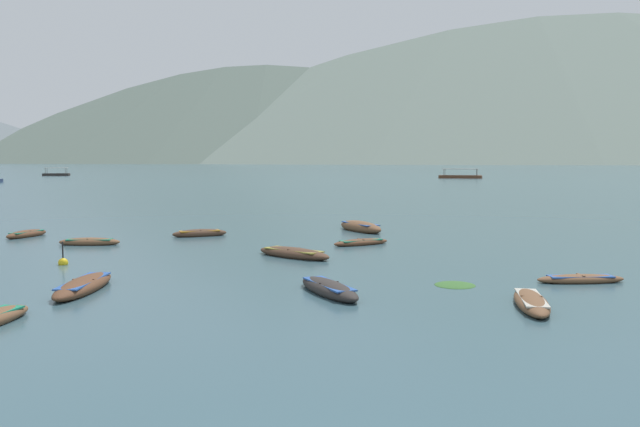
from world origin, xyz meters
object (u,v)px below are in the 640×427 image
Objects in this scene: rowboat_9 at (581,279)px; rowboat_12 at (294,253)px; rowboat_1 at (89,242)px; ferry_2 at (460,176)px; rowboat_7 at (200,233)px; rowboat_6 at (329,289)px; ferry_0 at (56,174)px; mooring_buoy at (63,262)px; rowboat_8 at (84,286)px; rowboat_2 at (531,302)px; rowboat_4 at (360,227)px; rowboat_0 at (27,234)px; rowboat_10 at (361,242)px.

rowboat_9 is 0.84× the size of rowboat_12.
ferry_2 reaches higher than rowboat_1.
rowboat_6 is at bearing -66.01° from rowboat_7.
mooring_buoy is at bearing -67.92° from ferry_0.
rowboat_8 is at bearing -67.73° from ferry_0.
rowboat_2 is 21.31m from rowboat_4.
ferry_0 is (-84.20, 161.37, 0.33)m from rowboat_9.
rowboat_1 is at bearing 108.54° from rowboat_8.
rowboat_2 is at bearing -63.86° from ferry_0.
rowboat_12 is (-7.55, 10.08, 0.03)m from rowboat_2.
rowboat_4 is (14.73, 6.57, 0.09)m from rowboat_1.
rowboat_7 is at bearing 68.82° from mooring_buoy.
rowboat_7 is 21.80m from rowboat_9.
rowboat_0 is 0.95× the size of rowboat_10.
rowboat_2 is at bearing -53.17° from rowboat_12.
ferry_0 is at bearing 111.41° from rowboat_0.
rowboat_4 is 0.42× the size of ferry_2.
ferry_2 is (44.15, 137.67, 0.27)m from rowboat_8.
rowboat_9 is (3.11, 3.88, -0.03)m from rowboat_2.
mooring_buoy is (1.15, -6.45, -0.05)m from rowboat_1.
rowboat_8 is 1.33× the size of rowboat_9.
rowboat_12 is (10.90, -4.34, 0.02)m from rowboat_1.
ferry_0 is (-77.37, 144.26, 0.21)m from rowboat_4.
rowboat_7 is 1.00× the size of rowboat_9.
rowboat_2 is at bearing -17.76° from rowboat_6.
rowboat_6 is 0.89× the size of rowboat_8.
mooring_buoy reaches higher than rowboat_0.
ferry_0 is (-67.75, 147.05, 0.28)m from rowboat_7.
rowboat_4 is 163.70m from ferry_0.
rowboat_1 is at bearing -36.03° from rowboat_0.
rowboat_6 is 8.37m from rowboat_8.
rowboat_1 is 0.82× the size of rowboat_6.
ferry_2 is at bearing 70.57° from rowboat_7.
mooring_buoy is (-11.19, 6.01, -0.07)m from rowboat_6.
mooring_buoy is at bearing -136.21° from rowboat_4.
rowboat_10 is at bearing 81.00° from rowboat_6.
mooring_buoy is at bearing -154.24° from rowboat_10.
rowboat_8 is (-1.12, -15.70, 0.01)m from rowboat_7.
ferry_0 is (-76.94, 150.93, 0.32)m from rowboat_10.
rowboat_8 is 6.16m from mooring_buoy.
rowboat_9 is at bearing -26.06° from rowboat_1.
rowboat_6 is 3.52× the size of mooring_buoy.
rowboat_4 is at bearing -61.79° from ferry_0.
rowboat_12 is (-3.84, -10.91, -0.07)m from rowboat_4.
rowboat_7 is (-13.33, 18.20, 0.02)m from rowboat_2.
rowboat_4 reaches higher than rowboat_12.
rowboat_8 reaches higher than rowboat_12.
ferry_0 reaches higher than rowboat_4.
rowboat_9 is 182.01m from ferry_0.
rowboat_1 reaches higher than rowboat_2.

